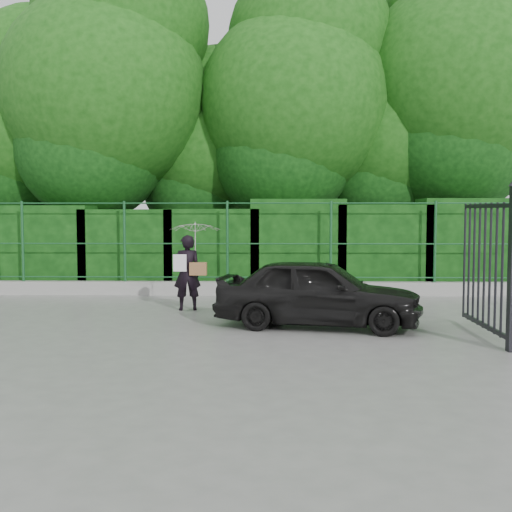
{
  "coord_description": "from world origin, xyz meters",
  "views": [
    {
      "loc": [
        1.37,
        -9.73,
        1.87
      ],
      "look_at": [
        1.11,
        1.3,
        1.1
      ],
      "focal_mm": 45.0,
      "sensor_mm": 36.0,
      "label": 1
    }
  ],
  "objects": [
    {
      "name": "fence",
      "position": [
        0.22,
        4.5,
        1.2
      ],
      "size": [
        14.13,
        0.06,
        1.8
      ],
      "color": "#184F26",
      "rests_on": "kerb"
    },
    {
      "name": "woman",
      "position": [
        -0.1,
        2.33,
        1.12
      ],
      "size": [
        0.94,
        0.96,
        1.68
      ],
      "color": "black",
      "rests_on": "ground"
    },
    {
      "name": "gate",
      "position": [
        4.6,
        -0.72,
        1.19
      ],
      "size": [
        0.22,
        2.33,
        2.36
      ],
      "color": "black",
      "rests_on": "ground"
    },
    {
      "name": "kerb",
      "position": [
        0.0,
        4.5,
        0.15
      ],
      "size": [
        14.0,
        0.25,
        0.3
      ],
      "primitive_type": "cube",
      "color": "#9E9E99",
      "rests_on": "ground"
    },
    {
      "name": "hedge",
      "position": [
        0.19,
        5.5,
        1.0
      ],
      "size": [
        14.2,
        1.2,
        2.17
      ],
      "color": "black",
      "rests_on": "ground"
    },
    {
      "name": "car",
      "position": [
        2.14,
        0.58,
        0.56
      ],
      "size": [
        3.51,
        1.98,
        1.13
      ],
      "primitive_type": "imported",
      "rotation": [
        0.0,
        0.0,
        1.37
      ],
      "color": "black",
      "rests_on": "ground"
    },
    {
      "name": "ground",
      "position": [
        0.0,
        0.0,
        0.0
      ],
      "size": [
        80.0,
        80.0,
        0.0
      ],
      "primitive_type": "plane",
      "color": "gray"
    },
    {
      "name": "trees",
      "position": [
        1.14,
        7.74,
        4.62
      ],
      "size": [
        17.1,
        6.15,
        8.08
      ],
      "color": "black",
      "rests_on": "ground"
    }
  ]
}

